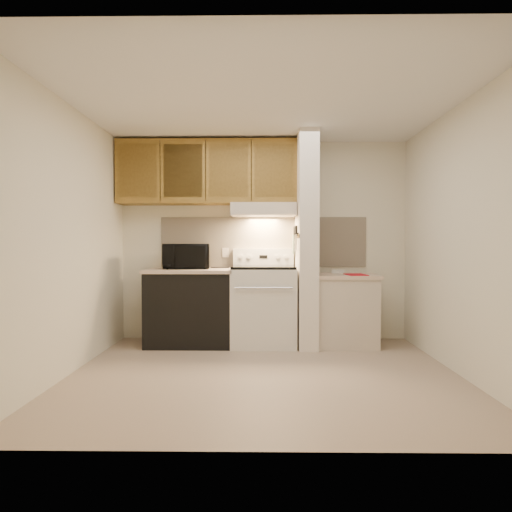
{
  "coord_description": "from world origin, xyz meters",
  "views": [
    {
      "loc": [
        -0.02,
        -3.95,
        1.21
      ],
      "look_at": [
        -0.08,
        0.75,
        1.08
      ],
      "focal_mm": 30.0,
      "sensor_mm": 36.0,
      "label": 1
    }
  ],
  "objects": [
    {
      "name": "knife_handle_b",
      "position": [
        0.38,
        1.01,
        1.37
      ],
      "size": [
        0.02,
        0.02,
        0.1
      ],
      "primitive_type": "cylinder",
      "color": "black",
      "rests_on": "knife_strip"
    },
    {
      "name": "range_body",
      "position": [
        0.0,
        1.16,
        0.46
      ],
      "size": [
        0.76,
        0.65,
        0.92
      ],
      "primitive_type": "cube",
      "color": "silver",
      "rests_on": "floor"
    },
    {
      "name": "knife_blade_a",
      "position": [
        0.38,
        0.93,
        1.22
      ],
      "size": [
        0.01,
        0.03,
        0.16
      ],
      "primitive_type": "cube",
      "color": "silver",
      "rests_on": "knife_strip"
    },
    {
      "name": "knife_blade_b",
      "position": [
        0.38,
        1.01,
        1.21
      ],
      "size": [
        0.01,
        0.04,
        0.18
      ],
      "primitive_type": "cube",
      "color": "silver",
      "rests_on": "knife_strip"
    },
    {
      "name": "knife_blade_c",
      "position": [
        0.38,
        1.1,
        1.2
      ],
      "size": [
        0.01,
        0.04,
        0.2
      ],
      "primitive_type": "cube",
      "color": "silver",
      "rests_on": "knife_strip"
    },
    {
      "name": "oven_window",
      "position": [
        0.0,
        0.84,
        0.5
      ],
      "size": [
        0.5,
        0.01,
        0.3
      ],
      "primitive_type": "cube",
      "color": "black",
      "rests_on": "range_body"
    },
    {
      "name": "cab_gap_c",
      "position": [
        -0.14,
        1.16,
        2.08
      ],
      "size": [
        0.01,
        0.01,
        0.73
      ],
      "primitive_type": "cube",
      "color": "black",
      "rests_on": "upper_cabinets"
    },
    {
      "name": "pillar_trim",
      "position": [
        0.39,
        1.15,
        1.3
      ],
      "size": [
        0.01,
        0.7,
        0.04
      ],
      "primitive_type": "cube",
      "color": "olive",
      "rests_on": "partition_pillar"
    },
    {
      "name": "left_countertop",
      "position": [
        -0.88,
        1.17,
        0.89
      ],
      "size": [
        1.04,
        0.67,
        0.04
      ],
      "primitive_type": "cube",
      "color": "beige",
      "rests_on": "dishwasher_front"
    },
    {
      "name": "oven_mitt",
      "position": [
        0.38,
        1.32,
        1.21
      ],
      "size": [
        0.03,
        0.1,
        0.24
      ],
      "primitive_type": "cube",
      "color": "gray",
      "rests_on": "partition_pillar"
    },
    {
      "name": "teal_jar",
      "position": [
        -0.88,
        1.39,
        0.96
      ],
      "size": [
        0.12,
        0.12,
        0.1
      ],
      "primitive_type": "cylinder",
      "rotation": [
        0.0,
        0.0,
        -0.42
      ],
      "color": "#1E5C58",
      "rests_on": "left_countertop"
    },
    {
      "name": "partition_pillar",
      "position": [
        0.51,
        1.15,
        1.25
      ],
      "size": [
        0.22,
        0.7,
        2.5
      ],
      "primitive_type": "cube",
      "color": "white",
      "rests_on": "floor"
    },
    {
      "name": "cooktop",
      "position": [
        0.0,
        1.16,
        0.94
      ],
      "size": [
        0.74,
        0.64,
        0.03
      ],
      "primitive_type": "cube",
      "color": "black",
      "rests_on": "range_body"
    },
    {
      "name": "knife_handle_c",
      "position": [
        0.38,
        1.09,
        1.37
      ],
      "size": [
        0.02,
        0.02,
        0.1
      ],
      "primitive_type": "cylinder",
      "color": "black",
      "rests_on": "knife_strip"
    },
    {
      "name": "cab_door_b",
      "position": [
        -0.96,
        1.17,
        2.08
      ],
      "size": [
        0.46,
        0.01,
        0.63
      ],
      "primitive_type": "cube",
      "color": "olive",
      "rests_on": "upper_cabinets"
    },
    {
      "name": "knife_handle_d",
      "position": [
        0.38,
        1.18,
        1.37
      ],
      "size": [
        0.02,
        0.02,
        0.1
      ],
      "primitive_type": "cylinder",
      "color": "black",
      "rests_on": "knife_strip"
    },
    {
      "name": "range_backguard",
      "position": [
        0.0,
        1.44,
        1.05
      ],
      "size": [
        0.76,
        0.08,
        0.2
      ],
      "primitive_type": "cube",
      "color": "silver",
      "rests_on": "range_body"
    },
    {
      "name": "knife_blade_d",
      "position": [
        0.38,
        1.17,
        1.22
      ],
      "size": [
        0.01,
        0.04,
        0.16
      ],
      "primitive_type": "cube",
      "color": "silver",
      "rests_on": "knife_strip"
    },
    {
      "name": "white_box",
      "position": [
        0.92,
        1.33,
        0.87
      ],
      "size": [
        0.15,
        0.1,
        0.04
      ],
      "primitive_type": "cube",
      "rotation": [
        0.0,
        0.0,
        -0.06
      ],
      "color": "white",
      "rests_on": "right_countertop"
    },
    {
      "name": "range_hood",
      "position": [
        0.0,
        1.28,
        1.62
      ],
      "size": [
        0.78,
        0.44,
        0.15
      ],
      "primitive_type": "cube",
      "color": "beige",
      "rests_on": "upper_cabinets"
    },
    {
      "name": "upper_cabinets",
      "position": [
        -0.69,
        1.32,
        2.08
      ],
      "size": [
        2.18,
        0.33,
        0.77
      ],
      "primitive_type": "cube",
      "color": "olive",
      "rests_on": "wall_back"
    },
    {
      "name": "wall_right",
      "position": [
        1.8,
        0.0,
        1.25
      ],
      "size": [
        0.02,
        3.0,
        2.5
      ],
      "primitive_type": "cube",
      "color": "silver",
      "rests_on": "floor"
    },
    {
      "name": "oven_handle",
      "position": [
        0.0,
        0.8,
        0.72
      ],
      "size": [
        0.65,
        0.02,
        0.02
      ],
      "primitive_type": "cylinder",
      "rotation": [
        0.0,
        1.57,
        0.0
      ],
      "color": "silver",
      "rests_on": "range_body"
    },
    {
      "name": "range_knob_right_outer",
      "position": [
        0.28,
        1.4,
        1.05
      ],
      "size": [
        0.05,
        0.02,
        0.05
      ],
      "primitive_type": "cylinder",
      "rotation": [
        1.57,
        0.0,
        0.0
      ],
      "color": "silver",
      "rests_on": "range_backguard"
    },
    {
      "name": "dishwasher_front",
      "position": [
        -0.88,
        1.17,
        0.43
      ],
      "size": [
        1.0,
        0.63,
        0.87
      ],
      "primitive_type": "cube",
      "color": "black",
      "rests_on": "floor"
    },
    {
      "name": "hood_lip",
      "position": [
        0.0,
        1.07,
        1.58
      ],
      "size": [
        0.78,
        0.04,
        0.06
      ],
      "primitive_type": "cube",
      "color": "beige",
      "rests_on": "range_hood"
    },
    {
      "name": "red_folder",
      "position": [
        1.07,
        1.0,
        0.85
      ],
      "size": [
        0.24,
        0.31,
        0.01
      ],
      "primitive_type": "cube",
      "rotation": [
        0.0,
        0.0,
        0.1
      ],
      "color": "#B4101C",
      "rests_on": "right_countertop"
    },
    {
      "name": "outlet",
      "position": [
        -0.48,
        1.48,
        1.1
      ],
      "size": [
        0.08,
        0.01,
        0.12
      ],
      "primitive_type": "cube",
      "color": "beige",
      "rests_on": "backsplash"
    },
    {
      "name": "microwave",
      "position": [
        -0.93,
        1.21,
        1.06
      ],
      "size": [
        0.58,
        0.43,
        0.3
      ],
      "primitive_type": "imported",
      "rotation": [
        0.0,
        0.0,
        0.11
      ],
      "color": "black",
      "rests_on": "left_countertop"
    },
    {
      "name": "floor",
      "position": [
        0.0,
        0.0,
        0.0
      ],
      "size": [
        3.6,
        3.6,
        0.0
      ],
      "primitive_type": "plane",
      "color": "tan",
      "rests_on": "ground"
    },
    {
      "name": "knife_strip",
      "position": [
        0.39,
        1.1,
        1.32
      ],
      "size": [
        0.02,
        0.42,
        0.04
      ],
      "primitive_type": "cube",
      "color": "black",
      "rests_on": "partition_pillar"
    },
    {
      "name": "spoon_rest",
      "position": [
        -0.54,
        1.36,
        0.92
      ],
      "size": [
        0.23,
        0.08,
        0.02
      ],
      "primitive_type": "cube",
      "rotation": [
        0.0,
        0.0,
        -0.04
      ],
      "color": "black",
      "rests_on": "left_countertop"
    },
    {
      "name": "wall_back",
      "position": [
        0.0,
        1.5,
        1.25
      ],
      "size": [
        3.6,
        2.5,
        0.02
      ],
      "primitive_type": "cube",
      "rotation": [
        1.57,
        0.0,
        0.0
      ],
      "color": "silver",
      "rests_on": "floor"
    },
    {
      "name": "cab_gap_a",
      "position": [
        -1.23,
        1.16,
        2.08
      ],
      "size": [
        0.01,
        0.01,
        0.73
      ],
      "primitive_type": "cube",
      "color": "black",
      "rests_on": "upper_cabinets"
    },
    {
      "name": "wall_left",
      "position": [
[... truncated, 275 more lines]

